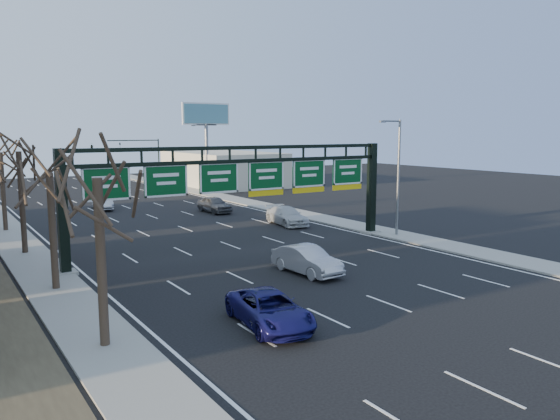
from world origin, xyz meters
TOP-DOWN VIEW (x-y plane):
  - ground at (0.00, 0.00)m, footprint 160.00×160.00m
  - sidewalk_left at (-12.80, 20.00)m, footprint 3.00×120.00m
  - sidewalk_right at (12.80, 20.00)m, footprint 3.00×120.00m
  - lane_markings at (0.00, 20.00)m, footprint 21.60×120.00m
  - sign_gantry at (0.16, 8.00)m, footprint 24.60×1.20m
  - building_right_distant at (20.00, 50.00)m, footprint 12.00×20.00m
  - tree_near at (-12.80, -4.00)m, footprint 3.60×3.60m
  - tree_gantry at (-12.80, 5.00)m, footprint 3.60×3.60m
  - tree_mid at (-12.80, 15.00)m, footprint 3.60×3.60m
  - streetlight_near at (12.47, 6.00)m, footprint 2.15×0.22m
  - streetlight_far at (12.47, 40.00)m, footprint 2.15×0.22m
  - billboard_right at (15.00, 44.98)m, footprint 7.00×0.50m
  - traffic_signal_mast at (5.69, 55.00)m, footprint 10.16×0.54m
  - car_blue_suv at (-6.32, -5.44)m, footprint 3.03×5.42m
  - car_silver_sedan at (0.00, 0.62)m, footprint 1.96×4.92m
  - car_white_wagon at (8.33, 15.09)m, footprint 2.79×5.56m
  - car_grey_far at (6.25, 25.13)m, footprint 2.04×4.84m
  - car_silver_distant at (-2.65, 33.50)m, footprint 2.41×5.13m

SIDE VIEW (x-z plane):
  - ground at x=0.00m, z-range 0.00..0.00m
  - lane_markings at x=0.00m, z-range 0.00..0.01m
  - sidewalk_left at x=-12.80m, z-range 0.00..0.12m
  - sidewalk_right at x=12.80m, z-range 0.00..0.12m
  - car_blue_suv at x=-6.32m, z-range 0.00..1.43m
  - car_white_wagon at x=8.33m, z-range 0.00..1.55m
  - car_silver_sedan at x=0.00m, z-range 0.00..1.59m
  - car_silver_distant at x=-2.65m, z-range 0.00..1.62m
  - car_grey_far at x=6.25m, z-range 0.00..1.64m
  - building_right_distant at x=20.00m, z-range 0.00..5.00m
  - sign_gantry at x=0.16m, z-range 1.03..8.23m
  - streetlight_near at x=12.47m, z-range 0.58..9.58m
  - streetlight_far at x=12.47m, z-range 0.58..9.58m
  - traffic_signal_mast at x=5.69m, z-range 2.00..9.00m
  - tree_gantry at x=-12.80m, z-range 2.87..11.35m
  - tree_near at x=-12.80m, z-range 3.05..11.91m
  - tree_mid at x=-12.80m, z-range 3.23..12.47m
  - billboard_right at x=15.00m, z-range 3.06..15.06m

